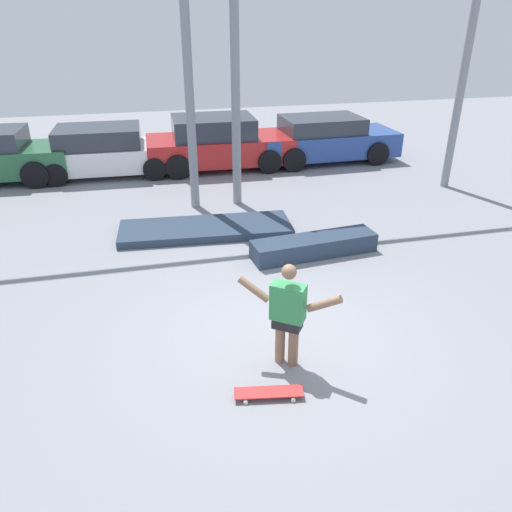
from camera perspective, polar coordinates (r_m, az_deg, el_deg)
name	(u,v)px	position (r m, az deg, el deg)	size (l,w,h in m)	color
ground_plane	(278,336)	(7.23, 2.57, -9.09)	(36.00, 36.00, 0.00)	gray
skateboarder	(288,312)	(6.30, 3.65, -6.39)	(1.16, 0.87, 1.45)	#8C664C
skateboard	(269,392)	(6.21, 1.46, -15.31)	(0.86, 0.35, 0.08)	red
grind_box	(314,246)	(9.48, 6.65, 1.15)	(2.40, 0.58, 0.36)	#28384C
manual_pad	(206,229)	(10.45, -5.76, 3.11)	(3.54, 1.19, 0.16)	#28384C
canopy_support_left	(42,40)	(11.25, -23.30, 21.71)	(5.76, 0.20, 5.96)	gray
canopy_support_right	(359,36)	(12.18, 11.65, 23.38)	(5.76, 0.20, 5.96)	gray
parked_car_white	(105,152)	(14.76, -16.92, 11.35)	(4.14, 2.01, 1.32)	white
parked_car_red	(218,143)	(14.80, -4.38, 12.72)	(4.17, 2.07, 1.47)	red
parked_car_blue	(325,139)	(15.60, 7.88, 13.08)	(4.25, 1.99, 1.33)	#284793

